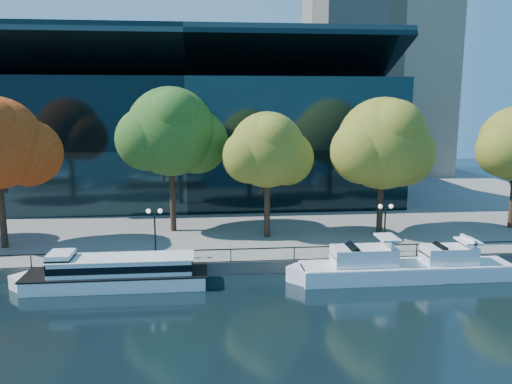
{
  "coord_description": "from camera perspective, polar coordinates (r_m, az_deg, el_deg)",
  "views": [
    {
      "loc": [
        -1.62,
        -34.09,
        13.14
      ],
      "look_at": [
        2.42,
        8.0,
        5.59
      ],
      "focal_mm": 35.0,
      "sensor_mm": 36.0,
      "label": 1
    }
  ],
  "objects": [
    {
      "name": "lamp_1",
      "position": [
        39.89,
        -11.51,
        -3.36
      ],
      "size": [
        1.26,
        0.36,
        4.03
      ],
      "color": "black",
      "rests_on": "promenade"
    },
    {
      "name": "tree_3",
      "position": [
        44.78,
        1.48,
        4.64
      ],
      "size": [
        8.53,
        6.99,
        11.43
      ],
      "color": "black",
      "rests_on": "promenade"
    },
    {
      "name": "ground",
      "position": [
        36.57,
        -2.63,
        -10.95
      ],
      "size": [
        160.0,
        160.0,
        0.0
      ],
      "primitive_type": "plane",
      "color": "black",
      "rests_on": "ground"
    },
    {
      "name": "cruiser_near",
      "position": [
        38.61,
        12.24,
        -8.38
      ],
      "size": [
        11.56,
        2.98,
        3.35
      ],
      "color": "white",
      "rests_on": "ground"
    },
    {
      "name": "tree_4",
      "position": [
        47.22,
        14.51,
        5.17
      ],
      "size": [
        10.5,
        8.61,
        12.71
      ],
      "color": "black",
      "rests_on": "promenade"
    },
    {
      "name": "promenade",
      "position": [
        71.6,
        -4.11,
        -0.07
      ],
      "size": [
        90.0,
        67.08,
        1.0
      ],
      "color": "slate",
      "rests_on": "ground"
    },
    {
      "name": "railing",
      "position": [
        39.01,
        -2.9,
        -6.57
      ],
      "size": [
        88.2,
        0.08,
        0.99
      ],
      "color": "black",
      "rests_on": "promenade"
    },
    {
      "name": "convention_building",
      "position": [
        66.08,
        -7.58,
        6.01
      ],
      "size": [
        50.0,
        24.57,
        21.43
      ],
      "color": "black",
      "rests_on": "ground"
    },
    {
      "name": "tour_boat",
      "position": [
        37.89,
        -16.14,
        -8.75
      ],
      "size": [
        14.19,
        3.16,
        2.69
      ],
      "color": "white",
      "rests_on": "ground"
    },
    {
      "name": "tree_2",
      "position": [
        47.44,
        -9.51,
        6.61
      ],
      "size": [
        10.41,
        8.53,
        13.69
      ],
      "color": "black",
      "rests_on": "promenade"
    },
    {
      "name": "lamp_2",
      "position": [
        42.17,
        14.55,
        -2.75
      ],
      "size": [
        1.26,
        0.36,
        4.03
      ],
      "color": "black",
      "rests_on": "promenade"
    },
    {
      "name": "cruiser_far",
      "position": [
        41.0,
        21.14,
        -7.8
      ],
      "size": [
        9.66,
        2.68,
        3.16
      ],
      "color": "white",
      "rests_on": "ground"
    }
  ]
}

